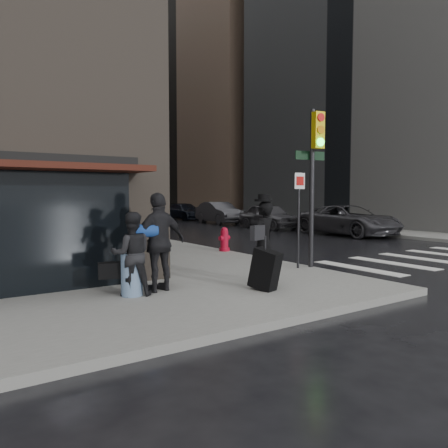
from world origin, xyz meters
The scene contains 19 objects.
ground centered at (0.00, 0.00, 0.00)m, with size 140.00×140.00×0.00m, color black.
sidewalk_left centered at (0.00, 27.00, 0.07)m, with size 4.00×50.00×0.15m, color slate.
sidewalk_right centered at (13.50, 27.00, 0.07)m, with size 3.00×50.00×0.15m, color slate.
crosswalk centered at (7.50, 1.00, 0.00)m, with size 8.50×3.00×0.01m.
bldg_right_near centered at (26.00, 12.00, 15.00)m, with size 22.00×20.00×30.00m, color slate.
bldg_right_mid centered at (26.00, 35.00, 19.00)m, with size 22.00×22.00×38.00m, color #8C6C56.
bldg_right_far centered at (26.00, 58.00, 12.50)m, with size 22.00×20.00×25.00m, color slate.
bldg_distant centered at (6.00, 78.00, 16.00)m, with size 40.00×12.00×32.00m, color slate.
man_overcoat centered at (-0.65, 0.21, 0.99)m, with size 1.03×1.25×2.01m.
man_jeans centered at (-3.43, 0.86, 0.97)m, with size 1.14×0.87×1.64m.
man_greycoat centered at (-2.79, 0.92, 1.16)m, with size 1.24×0.67×2.01m.
traffic_light centered at (1.85, 1.21, 2.87)m, with size 1.05×0.53×4.22m.
fire_hydrant centered at (1.80, 5.34, 0.52)m, with size 0.48×0.36×0.83m.
parked_car_0 centered at (11.16, 7.78, 0.78)m, with size 2.57×5.58×1.55m, color #3C3B40.
parked_car_1 centered at (10.50, 13.33, 0.77)m, with size 1.82×4.53×1.54m, color #4F4E54.
parked_car_2 centered at (10.52, 18.88, 0.77)m, with size 1.63×4.67×1.54m, color #3C3C41.
parked_car_3 centered at (10.82, 24.43, 0.66)m, with size 1.85×4.56×1.32m, color black.
parked_car_4 centered at (10.97, 29.98, 0.77)m, with size 1.83×4.54×1.55m, color black.
parked_car_5 centered at (10.41, 35.53, 0.80)m, with size 1.68×4.83×1.59m, color #414146.
Camera 1 is at (-6.64, -7.11, 2.14)m, focal length 35.00 mm.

